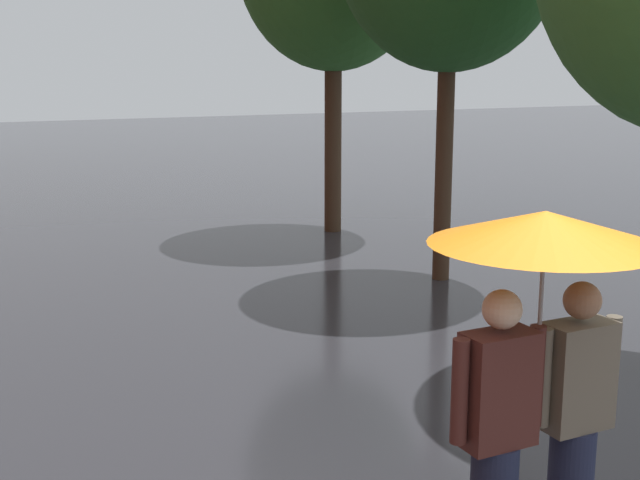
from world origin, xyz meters
The scene contains 1 object.
couple_under_umbrella centered at (-0.15, 0.57, 1.44)m, with size 1.24×1.24×2.08m.
Camera 1 is at (-3.08, -2.89, 2.85)m, focal length 47.81 mm.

